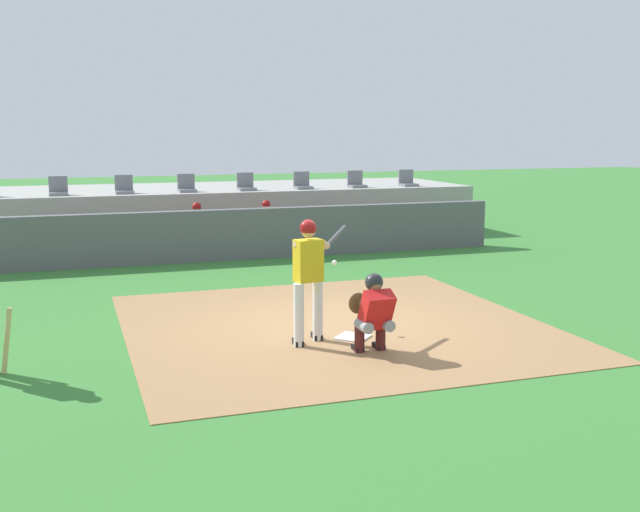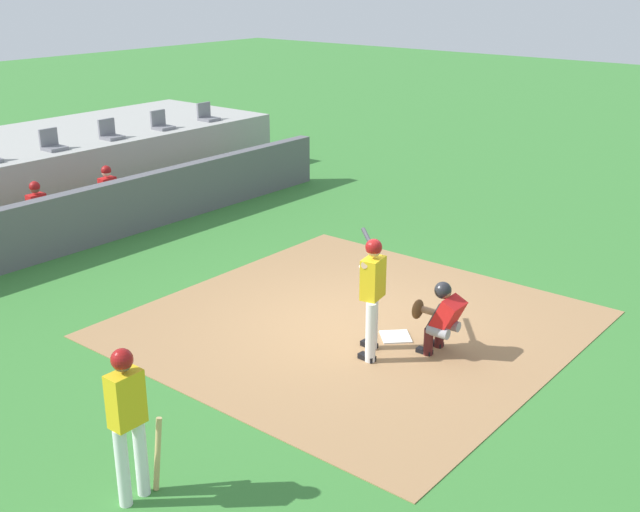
{
  "view_description": "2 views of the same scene",
  "coord_description": "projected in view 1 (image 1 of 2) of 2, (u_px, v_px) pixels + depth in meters",
  "views": [
    {
      "loc": [
        -3.92,
        -10.79,
        3.05
      ],
      "look_at": [
        0.0,
        0.7,
        1.0
      ],
      "focal_mm": 42.14,
      "sensor_mm": 36.0,
      "label": 1
    },
    {
      "loc": [
        -9.18,
        -6.78,
        5.33
      ],
      "look_at": [
        0.0,
        0.7,
        1.0
      ],
      "focal_mm": 44.03,
      "sensor_mm": 36.0,
      "label": 2
    }
  ],
  "objects": [
    {
      "name": "stadium_seat_2",
      "position": [
        124.0,
        188.0,
        19.55
      ],
      "size": [
        0.46,
        0.46,
        0.48
      ],
      "color": "slate",
      "rests_on": "stands_platform"
    },
    {
      "name": "dugout_player_0",
      "position": [
        198.0,
        228.0,
        18.29
      ],
      "size": [
        0.49,
        0.7,
        1.3
      ],
      "color": "#939399",
      "rests_on": "ground"
    },
    {
      "name": "stadium_seat_7",
      "position": [
        407.0,
        181.0,
        22.13
      ],
      "size": [
        0.46,
        0.46,
        0.48
      ],
      "color": "slate",
      "rests_on": "stands_platform"
    },
    {
      "name": "stadium_seat_4",
      "position": [
        246.0,
        185.0,
        20.58
      ],
      "size": [
        0.46,
        0.46,
        0.48
      ],
      "color": "slate",
      "rests_on": "stands_platform"
    },
    {
      "name": "stands_platform",
      "position": [
        207.0,
        211.0,
        21.88
      ],
      "size": [
        15.0,
        4.4,
        1.4
      ],
      "primitive_type": "cube",
      "color": "#9E9E99",
      "rests_on": "ground"
    },
    {
      "name": "batter_at_plate",
      "position": [
        309.0,
        273.0,
        10.67
      ],
      "size": [
        1.14,
        1.01,
        1.8
      ],
      "color": "silver",
      "rests_on": "ground"
    },
    {
      "name": "dugout_player_1",
      "position": [
        268.0,
        225.0,
        18.85
      ],
      "size": [
        0.49,
        0.7,
        1.3
      ],
      "color": "#939399",
      "rests_on": "ground"
    },
    {
      "name": "dugout_bench",
      "position": [
        233.0,
        244.0,
        18.79
      ],
      "size": [
        11.8,
        0.44,
        0.45
      ],
      "primitive_type": "cube",
      "color": "olive",
      "rests_on": "ground"
    },
    {
      "name": "dirt_infield",
      "position": [
        334.0,
        325.0,
        11.83
      ],
      "size": [
        6.4,
        6.4,
        0.01
      ],
      "primitive_type": "cube",
      "color": "#9E754C",
      "rests_on": "ground"
    },
    {
      "name": "stadium_seat_1",
      "position": [
        58.0,
        190.0,
        19.03
      ],
      "size": [
        0.46,
        0.46,
        0.48
      ],
      "color": "slate",
      "rests_on": "stands_platform"
    },
    {
      "name": "stadium_seat_3",
      "position": [
        187.0,
        187.0,
        20.07
      ],
      "size": [
        0.46,
        0.46,
        0.48
      ],
      "color": "slate",
      "rests_on": "stands_platform"
    },
    {
      "name": "stadium_seat_5",
      "position": [
        303.0,
        184.0,
        21.1
      ],
      "size": [
        0.46,
        0.46,
        0.48
      ],
      "color": "slate",
      "rests_on": "stands_platform"
    },
    {
      "name": "catcher_crouched",
      "position": [
        373.0,
        310.0,
        10.26
      ],
      "size": [
        0.49,
        1.77,
        1.13
      ],
      "color": "gray",
      "rests_on": "ground"
    },
    {
      "name": "stadium_seat_6",
      "position": [
        356.0,
        183.0,
        21.62
      ],
      "size": [
        0.46,
        0.46,
        0.48
      ],
      "color": "slate",
      "rests_on": "stands_platform"
    },
    {
      "name": "home_plate",
      "position": [
        353.0,
        337.0,
        11.08
      ],
      "size": [
        0.62,
        0.62,
        0.02
      ],
      "primitive_type": "cube",
      "rotation": [
        0.0,
        0.0,
        0.79
      ],
      "color": "white",
      "rests_on": "dirt_infield"
    },
    {
      "name": "dugout_wall",
      "position": [
        241.0,
        234.0,
        17.79
      ],
      "size": [
        13.0,
        0.3,
        1.2
      ],
      "primitive_type": "cube",
      "color": "#59595E",
      "rests_on": "ground"
    },
    {
      "name": "ground_plane",
      "position": [
        334.0,
        325.0,
        11.83
      ],
      "size": [
        80.0,
        80.0,
        0.0
      ],
      "primitive_type": "plane",
      "color": "#387A33"
    }
  ]
}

